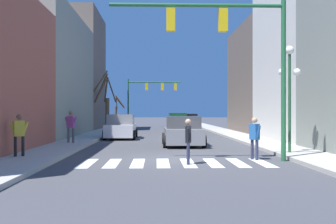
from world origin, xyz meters
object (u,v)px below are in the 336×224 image
Objects in this scene: street_tree_left_mid at (117,111)px; car_parked_right_mid at (183,132)px; traffic_signal_near at (233,41)px; car_driving_away_lane at (189,121)px; traffic_signal_far at (148,91)px; car_parked_left_mid at (121,127)px; car_parked_left_far at (177,122)px; pedestrian_crossing_street at (19,131)px; pedestrian_near_right_corner at (188,137)px; street_tree_right_near at (105,102)px; pedestrian_waiting_at_curb at (71,124)px; pedestrian_on_left_sidewalk at (255,135)px; street_lamp_right_corner at (290,77)px.

car_parked_right_mid is at bearing -77.19° from street_tree_left_mid.
traffic_signal_near is 30.95m from car_driving_away_lane.
traffic_signal_near is at bearing 178.19° from car_driving_away_lane.
car_parked_right_mid is at bearing -84.70° from traffic_signal_far.
car_driving_away_lane is 0.97× the size of car_parked_right_mid.
car_parked_left_mid is at bearing -83.59° from street_tree_left_mid.
car_parked_left_far is 2.76× the size of pedestrian_crossing_street.
car_driving_away_lane is at bearing 45.43° from pedestrian_crossing_street.
car_parked_left_mid is (-1.47, -20.21, -3.53)m from traffic_signal_far.
car_driving_away_lane reaches higher than pedestrian_near_right_corner.
traffic_signal_near is at bearing -32.10° from pedestrian_crossing_street.
pedestrian_crossing_street is 0.29× the size of street_tree_right_near.
car_parked_left_far is (0.67, 17.62, 0.06)m from car_parked_right_mid.
street_tree_right_near is (-0.12, 15.38, 1.59)m from pedestrian_waiting_at_curb.
car_driving_away_lane is 25.09m from pedestrian_waiting_at_curb.
pedestrian_crossing_street is 34.33m from street_tree_left_mid.
street_tree_left_mid is (-2.50, 22.29, 1.15)m from car_parked_left_mid.
pedestrian_waiting_at_curb is (-6.79, -17.37, 0.37)m from car_parked_left_far.
car_parked_right_mid is 17.63m from car_parked_left_far.
traffic_signal_far is at bearing -4.16° from car_parked_left_mid.
pedestrian_on_left_sidewalk is (0.90, 0.42, -3.52)m from traffic_signal_near.
car_parked_left_far is (-3.45, 22.75, -2.49)m from street_lamp_right_corner.
car_parked_right_mid is 7.64m from pedestrian_near_right_corner.
traffic_signal_near reaches higher than pedestrian_near_right_corner.
street_tree_right_near is at bearing 109.66° from pedestrian_waiting_at_curb.
car_parked_left_mid reaches higher than car_parked_right_mid.
pedestrian_near_right_corner is (-4.45, -2.50, -2.35)m from street_lamp_right_corner.
car_parked_right_mid is 1.11× the size of street_tree_left_mid.
traffic_signal_far is 26.18m from pedestrian_waiting_at_curb.
street_lamp_right_corner is at bearing -63.48° from street_tree_right_near.
pedestrian_near_right_corner is at bearing -40.06° from pedestrian_crossing_street.
car_parked_left_far is (-1.71, -6.23, 0.04)m from car_driving_away_lane.
pedestrian_crossing_street is (-7.34, -23.88, 0.29)m from car_parked_left_far.
car_parked_right_mid is at bearing 174.29° from car_driving_away_lane.
car_parked_left_mid is 10.33m from street_tree_right_near.
car_driving_away_lane is at bearing 88.19° from traffic_signal_near.
car_parked_left_far is 2.55× the size of pedestrian_waiting_at_curb.
car_parked_left_mid is at bearing 87.13° from pedestrian_waiting_at_curb.
pedestrian_waiting_at_curb is (-8.50, -23.60, 0.41)m from car_driving_away_lane.
pedestrian_near_right_corner is 36.21m from street_tree_left_mid.
pedestrian_on_left_sidewalk is (4.72, -32.41, -3.35)m from traffic_signal_far.
car_driving_away_lane is 12.08m from street_tree_right_near.
car_parked_left_mid is 0.79× the size of street_tree_right_near.
street_tree_right_near reaches higher than car_driving_away_lane.
street_lamp_right_corner is (6.53, -31.10, -1.02)m from traffic_signal_far.
street_lamp_right_corner is at bearing -72.44° from street_tree_left_mid.
car_parked_left_far is at bearing -20.98° from car_parked_left_mid.
pedestrian_crossing_street is 0.41× the size of street_tree_left_mid.
car_parked_left_mid is 1.15× the size of street_tree_left_mid.
car_parked_left_mid is 22.46m from street_tree_left_mid.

